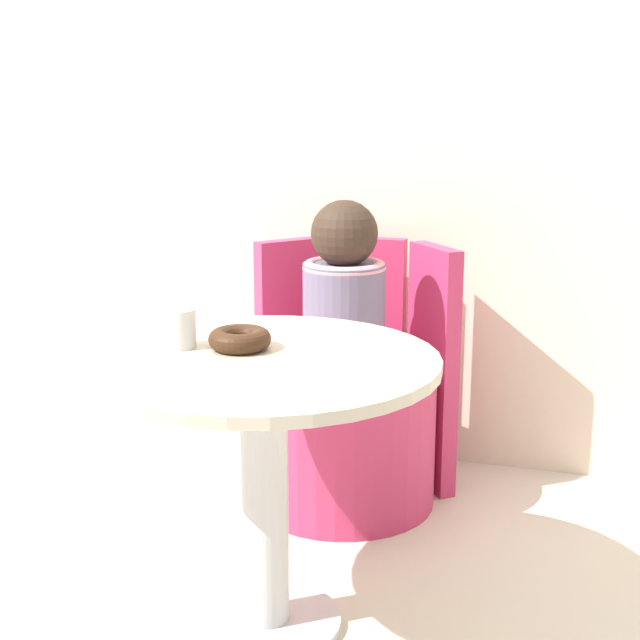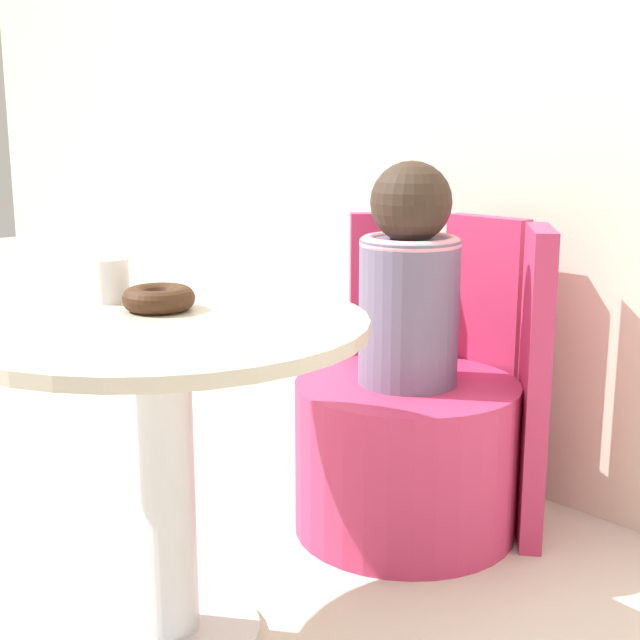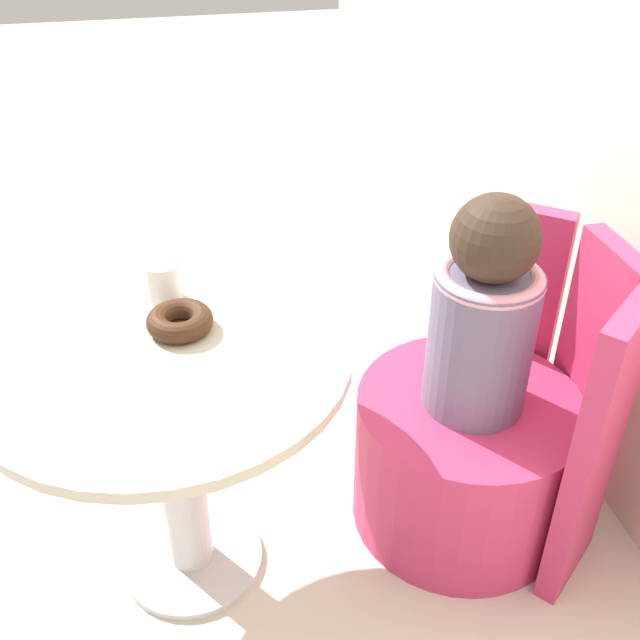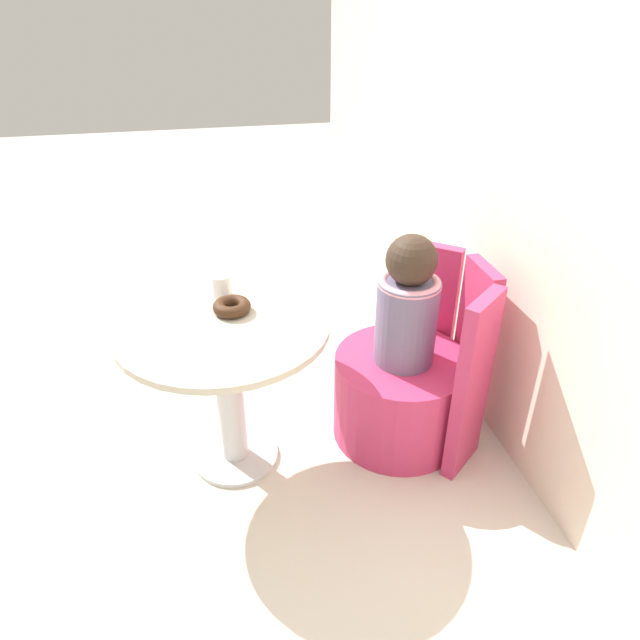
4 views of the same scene
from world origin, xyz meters
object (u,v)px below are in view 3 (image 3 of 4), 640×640
donut (180,321)px  cup (163,281)px  child_figure (484,313)px  tub_chair (463,458)px  round_table (171,410)px

donut → cup: size_ratio=1.58×
child_figure → cup: child_figure is taller
tub_chair → child_figure: size_ratio=1.03×
donut → tub_chair: bearing=85.2°
tub_chair → donut: size_ratio=3.94×
tub_chair → round_table: bearing=-88.9°
child_figure → donut: child_figure is taller
round_table → child_figure: child_figure is taller
donut → cup: bearing=-168.9°
child_figure → round_table: bearing=-88.9°
round_table → child_figure: (-0.01, 0.67, 0.14)m
round_table → donut: size_ratio=5.52×
tub_chair → child_figure: child_figure is taller
tub_chair → child_figure: (0.00, -0.00, 0.42)m
tub_chair → donut: 0.78m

